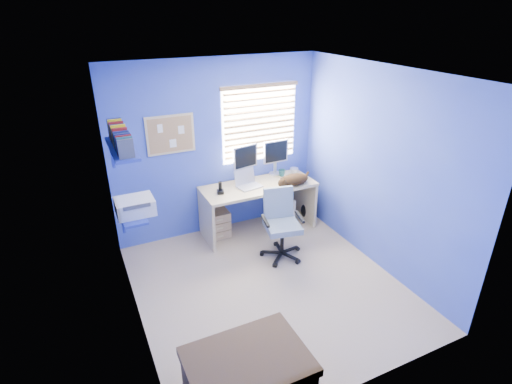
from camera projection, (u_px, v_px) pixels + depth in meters
name	position (u px, v px, depth m)	size (l,w,h in m)	color
floor	(268.00, 285.00, 4.84)	(3.00, 3.20, 0.00)	tan
ceiling	(271.00, 73.00, 3.78)	(3.00, 3.20, 0.00)	white
wall_back	(218.00, 149.00, 5.62)	(3.00, 0.01, 2.50)	blue
wall_front	(366.00, 273.00, 3.00)	(3.00, 0.01, 2.50)	blue
wall_left	(127.00, 221.00, 3.73)	(0.01, 3.20, 2.50)	blue
wall_right	(378.00, 170.00, 4.90)	(0.01, 3.20, 2.50)	blue
desk	(258.00, 208.00, 5.90)	(1.65, 0.65, 0.74)	tan
laptop	(249.00, 180.00, 5.64)	(0.33, 0.26, 0.22)	silver
monitor_left	(245.00, 163.00, 5.80)	(0.40, 0.12, 0.54)	silver
monitor_right	(275.00, 158.00, 6.00)	(0.40, 0.12, 0.54)	silver
phone	(220.00, 187.00, 5.46)	(0.09, 0.11, 0.17)	black
mug	(282.00, 173.00, 6.03)	(0.10, 0.09, 0.10)	#1F5959
cd_spindle	(294.00, 170.00, 6.17)	(0.13, 0.13, 0.07)	silver
cat	(294.00, 180.00, 5.72)	(0.45, 0.24, 0.16)	black
tower_pc	(282.00, 209.00, 6.17)	(0.19, 0.44, 0.45)	beige
drawer_boxes	(217.00, 224.00, 5.81)	(0.35, 0.28, 0.41)	tan
yellow_book	(280.00, 223.00, 5.99)	(0.03, 0.17, 0.24)	yellow
backpack	(308.00, 210.00, 6.32)	(0.26, 0.19, 0.30)	black
bed_corner	(248.00, 378.00, 3.36)	(0.96, 0.69, 0.46)	brown
office_chair	(281.00, 232.00, 5.31)	(0.63, 0.63, 0.92)	black
window_blinds	(260.00, 123.00, 5.72)	(1.15, 0.05, 1.10)	white
corkboard	(171.00, 135.00, 5.23)	(0.64, 0.02, 0.52)	tan
wall_shelves	(127.00, 173.00, 4.32)	(0.42, 0.90, 1.05)	#2838A3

